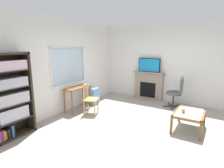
# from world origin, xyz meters

# --- Properties ---
(ground) EXTENTS (6.03, 5.93, 0.02)m
(ground) POSITION_xyz_m (0.00, 0.00, -0.01)
(ground) COLOR #9E9389
(wall_back_with_window) EXTENTS (5.03, 0.15, 2.76)m
(wall_back_with_window) POSITION_xyz_m (-0.01, 2.47, 1.38)
(wall_back_with_window) COLOR silver
(wall_back_with_window) RESTS_ON ground
(wall_right) EXTENTS (0.12, 5.13, 2.76)m
(wall_right) POSITION_xyz_m (2.57, 0.00, 1.38)
(wall_right) COLOR silver
(wall_right) RESTS_ON ground
(bookshelf) EXTENTS (0.90, 0.38, 1.87)m
(bookshelf) POSITION_xyz_m (-1.91, 2.22, 0.96)
(bookshelf) COLOR #2D2319
(bookshelf) RESTS_ON ground
(desk_under_window) EXTENTS (0.94, 0.41, 0.75)m
(desk_under_window) POSITION_xyz_m (0.12, 2.12, 0.61)
(desk_under_window) COLOR brown
(desk_under_window) RESTS_ON ground
(wooden_chair) EXTENTS (0.53, 0.52, 0.90)m
(wooden_chair) POSITION_xyz_m (0.07, 1.60, 0.46)
(wooden_chair) COLOR tan
(wooden_chair) RESTS_ON ground
(plastic_drawer_unit) EXTENTS (0.35, 0.40, 0.55)m
(plastic_drawer_unit) POSITION_xyz_m (0.90, 2.17, 0.27)
(plastic_drawer_unit) COLOR #72ADDB
(plastic_drawer_unit) RESTS_ON ground
(fireplace) EXTENTS (0.26, 1.16, 1.04)m
(fireplace) POSITION_xyz_m (2.42, 0.67, 0.52)
(fireplace) COLOR gray
(fireplace) RESTS_ON ground
(tv) EXTENTS (0.06, 0.80, 0.50)m
(tv) POSITION_xyz_m (2.40, 0.67, 1.29)
(tv) COLOR black
(tv) RESTS_ON fireplace
(office_chair) EXTENTS (0.57, 0.58, 1.00)m
(office_chair) POSITION_xyz_m (1.97, -0.45, 0.55)
(office_chair) COLOR #4C4C51
(office_chair) RESTS_ON ground
(coffee_table) EXTENTS (0.91, 0.66, 0.44)m
(coffee_table) POSITION_xyz_m (0.49, -1.08, 0.38)
(coffee_table) COLOR #8C9E99
(coffee_table) RESTS_ON ground
(sippy_cup) EXTENTS (0.07, 0.07, 0.09)m
(sippy_cup) POSITION_xyz_m (0.39, -0.95, 0.49)
(sippy_cup) COLOR orange
(sippy_cup) RESTS_ON coffee_table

